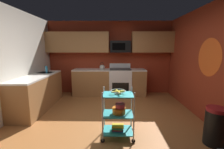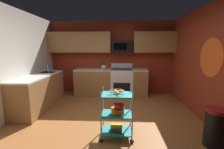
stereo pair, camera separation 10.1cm
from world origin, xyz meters
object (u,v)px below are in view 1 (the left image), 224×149
rolling_cart (118,114)px  kettle (102,67)px  fruit_bowl (118,92)px  dish_soap_bottle (46,69)px  mixing_bowl_small (120,106)px  mixing_bowl_large (119,110)px  book_stack (118,128)px  oven_range (120,82)px  trash_can (215,126)px  microwave (120,47)px

rolling_cart → kettle: kettle is taller
fruit_bowl → dish_soap_bottle: bearing=138.3°
fruit_bowl → mixing_bowl_small: bearing=-20.9°
mixing_bowl_large → fruit_bowl: bearing=-180.0°
mixing_bowl_small → book_stack: 0.44m
mixing_bowl_large → mixing_bowl_small: (0.02, -0.02, 0.10)m
rolling_cart → book_stack: bearing=180.0°
book_stack → dish_soap_bottle: dish_soap_bottle is taller
fruit_bowl → rolling_cart: bearing=0.0°
oven_range → kettle: (-0.63, -0.00, 0.52)m
mixing_bowl_small → trash_can: trash_can is taller
kettle → trash_can: (2.15, -2.89, -0.67)m
microwave → rolling_cart: size_ratio=0.77×
oven_range → rolling_cart: bearing=-92.9°
oven_range → rolling_cart: (-0.14, -2.68, -0.02)m
rolling_cart → dish_soap_bottle: dish_soap_bottle is taller
book_stack → fruit_bowl: bearing=0.0°
fruit_bowl → trash_can: (1.66, -0.21, -0.55)m
rolling_cart → mixing_bowl_small: size_ratio=5.03×
mixing_bowl_small → book_stack: (-0.04, 0.02, -0.44)m
rolling_cart → kettle: 2.78m
rolling_cart → trash_can: rolling_cart is taller
mixing_bowl_small → microwave: bearing=88.0°
microwave → dish_soap_bottle: (-2.24, -0.92, -0.68)m
oven_range → trash_can: (1.52, -2.89, -0.15)m
oven_range → trash_can: bearing=-62.3°
fruit_bowl → mixing_bowl_small: size_ratio=1.49×
trash_can → dish_soap_bottle: bearing=151.1°
mixing_bowl_large → mixing_bowl_small: 0.10m
fruit_bowl → mixing_bowl_small: 0.26m
oven_range → microwave: bearing=90.3°
microwave → trash_can: microwave is taller
microwave → rolling_cart: (-0.14, -2.79, -1.25)m
mixing_bowl_large → kettle: 2.77m
book_stack → kettle: size_ratio=0.86×
rolling_cart → book_stack: 0.27m
fruit_bowl → mixing_bowl_large: (0.02, 0.00, -0.36)m
mixing_bowl_small → dish_soap_bottle: dish_soap_bottle is taller
oven_range → rolling_cart: 2.69m
book_stack → trash_can: (1.66, -0.21, 0.15)m
fruit_bowl → trash_can: fruit_bowl is taller
book_stack → kettle: (-0.49, 2.68, 0.82)m
kettle → trash_can: bearing=-53.3°
mixing_bowl_large → book_stack: bearing=-180.0°
trash_can → mixing_bowl_small: bearing=173.2°
oven_range → fruit_bowl: 2.72m
oven_range → fruit_bowl: oven_range is taller
book_stack → rolling_cart: bearing=0.0°
oven_range → fruit_bowl: bearing=-92.9°
fruit_bowl → mixing_bowl_large: bearing=0.0°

